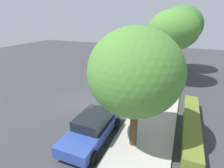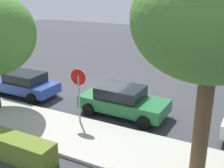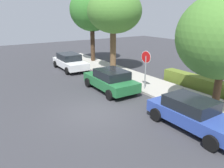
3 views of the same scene
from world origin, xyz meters
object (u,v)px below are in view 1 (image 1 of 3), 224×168
at_px(stop_sign, 144,82).
at_px(parked_car_blue, 92,128).
at_px(street_tree_near_corner, 135,73).
at_px(street_tree_mid_block, 181,26).
at_px(street_tree_far, 173,30).
at_px(parked_car_green, 124,86).
at_px(parked_car_white, 144,66).

bearing_deg(stop_sign, parked_car_blue, -17.91).
distance_m(stop_sign, street_tree_near_corner, 5.02).
bearing_deg(street_tree_mid_block, street_tree_near_corner, -4.80).
bearing_deg(street_tree_far, parked_car_blue, -15.25).
distance_m(parked_car_green, street_tree_far, 6.73).
distance_m(parked_car_white, street_tree_near_corner, 13.36).
bearing_deg(parked_car_blue, street_tree_near_corner, 100.57).
xyz_separation_m(parked_car_blue, street_tree_far, (-10.33, 2.81, 4.36)).
distance_m(parked_car_blue, street_tree_mid_block, 16.08).
relative_size(stop_sign, street_tree_mid_block, 0.36).
relative_size(parked_car_green, street_tree_far, 0.62).
distance_m(stop_sign, parked_car_green, 2.52).
relative_size(parked_car_blue, street_tree_near_corner, 0.72).
height_order(parked_car_blue, street_tree_mid_block, street_tree_mid_block).
height_order(stop_sign, parked_car_white, stop_sign).
relative_size(parked_car_blue, street_tree_far, 0.61).
bearing_deg(street_tree_mid_block, street_tree_far, -6.09).
distance_m(street_tree_near_corner, street_tree_far, 10.03).
height_order(street_tree_near_corner, street_tree_far, street_tree_far).
xyz_separation_m(parked_car_green, parked_car_blue, (6.22, 0.28, -0.03)).
bearing_deg(parked_car_blue, street_tree_mid_block, 167.57).
bearing_deg(parked_car_white, parked_car_blue, 0.81).
xyz_separation_m(street_tree_mid_block, street_tree_far, (4.74, -0.51, -0.20)).
bearing_deg(parked_car_white, street_tree_far, 46.47).
bearing_deg(street_tree_near_corner, street_tree_mid_block, 175.20).
bearing_deg(parked_car_green, stop_sign, 55.81).
bearing_deg(parked_car_white, stop_sign, 12.22).
relative_size(stop_sign, parked_car_green, 0.62).
xyz_separation_m(parked_car_green, parked_car_white, (-6.96, 0.09, 0.00)).
distance_m(street_tree_near_corner, street_tree_mid_block, 14.79).
relative_size(parked_car_white, street_tree_near_corner, 0.77).
bearing_deg(street_tree_far, street_tree_mid_block, 173.91).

